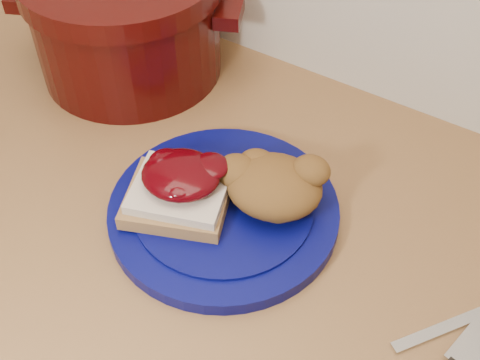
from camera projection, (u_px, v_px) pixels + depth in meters
The scene contains 6 objects.
plate at pixel (224, 211), 0.71m from camera, with size 0.27×0.27×0.02m, color #05074E.
sandwich at pixel (179, 187), 0.68m from camera, with size 0.15×0.14×0.06m.
stuffing_mound at pixel (274, 186), 0.68m from camera, with size 0.11×0.10×0.06m, color brown.
butter_knife at pixel (459, 322), 0.61m from camera, with size 0.16×0.01×0.00m, color silver.
dutch_oven at pixel (127, 21), 0.86m from camera, with size 0.37×0.37×0.18m.
pepper_grinder at pixel (136, 17), 0.90m from camera, with size 0.07×0.07×0.12m.
Camera 1 is at (0.23, 1.11, 1.45)m, focal length 45.00 mm.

